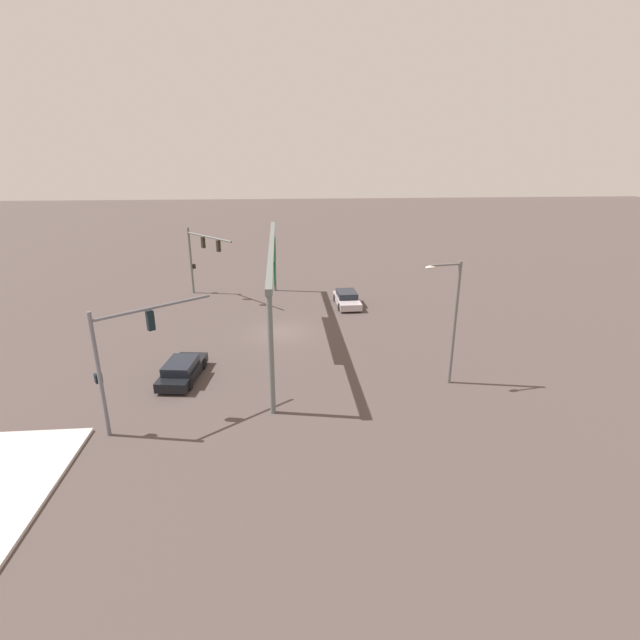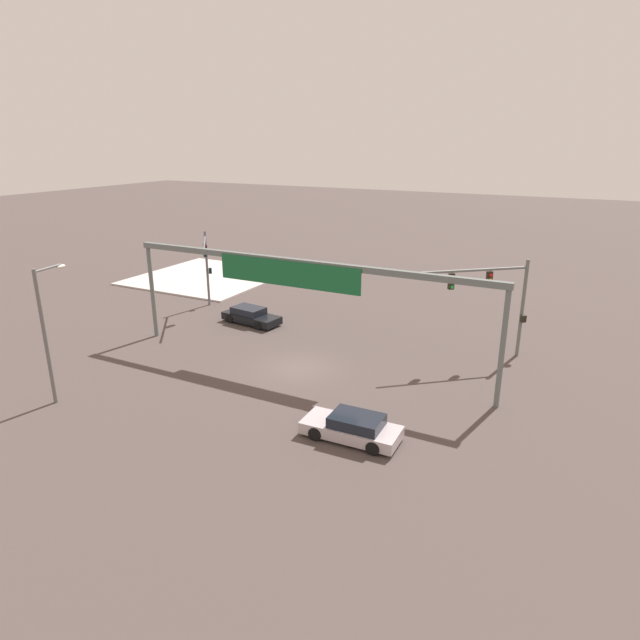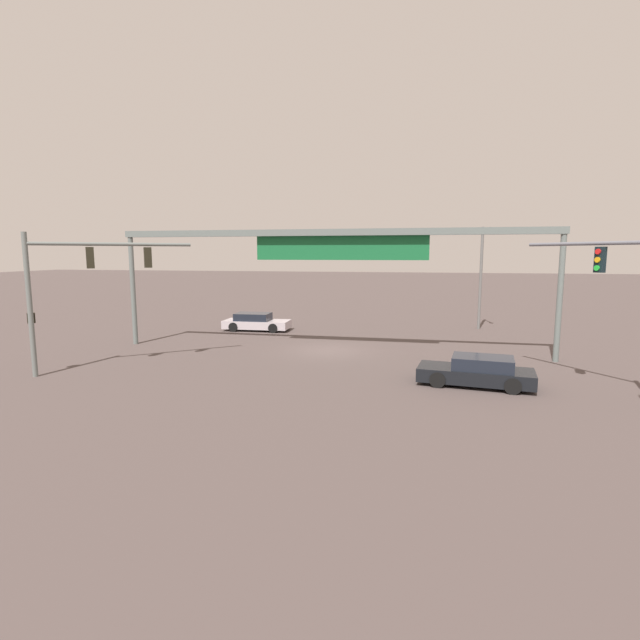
# 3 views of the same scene
# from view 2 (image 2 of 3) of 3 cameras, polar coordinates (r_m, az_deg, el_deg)

# --- Properties ---
(ground_plane) EXTENTS (227.79, 227.79, 0.00)m
(ground_plane) POSITION_cam_2_polar(r_m,az_deg,el_deg) (33.08, -2.37, -5.02)
(ground_plane) COLOR #4B3F3C
(sidewalk_corner) EXTENTS (12.80, 12.87, 0.15)m
(sidewalk_corner) POSITION_cam_2_polar(r_m,az_deg,el_deg) (55.41, -11.59, 4.41)
(sidewalk_corner) COLOR beige
(sidewalk_corner) RESTS_ON ground
(traffic_signal_near_corner) EXTENTS (5.71, 4.57, 6.23)m
(traffic_signal_near_corner) POSITION_cam_2_polar(r_m,az_deg,el_deg) (34.81, 17.97, 2.79)
(traffic_signal_near_corner) COLOR slate
(traffic_signal_near_corner) RESTS_ON ground
(traffic_signal_opposite_side) EXTENTS (3.70, 4.96, 6.12)m
(traffic_signal_opposite_side) POSITION_cam_2_polar(r_m,az_deg,el_deg) (44.11, -11.77, 6.22)
(traffic_signal_opposite_side) COLOR slate
(traffic_signal_opposite_side) RESTS_ON ground
(streetlamp_curved_arm) EXTENTS (0.59, 2.12, 7.16)m
(streetlamp_curved_arm) POSITION_cam_2_polar(r_m,az_deg,el_deg) (30.81, -26.59, -0.55)
(streetlamp_curved_arm) COLOR slate
(streetlamp_curved_arm) RESTS_ON ground
(overhead_sign_gantry) EXTENTS (23.54, 0.43, 6.60)m
(overhead_sign_gantry) POSITION_cam_2_polar(r_m,az_deg,el_deg) (31.63, -2.44, 4.63)
(overhead_sign_gantry) COLOR slate
(overhead_sign_gantry) RESTS_ON ground
(sedan_car_approaching) EXTENTS (4.59, 2.05, 1.21)m
(sedan_car_approaching) POSITION_cam_2_polar(r_m,az_deg,el_deg) (25.55, 3.41, -11.12)
(sedan_car_approaching) COLOR #B8ADB3
(sedan_car_approaching) RESTS_ON ground
(sedan_car_waiting_far) EXTENTS (4.71, 2.35, 1.21)m
(sedan_car_waiting_far) POSITION_cam_2_polar(r_m,az_deg,el_deg) (41.05, -7.24, 0.44)
(sedan_car_waiting_far) COLOR black
(sedan_car_waiting_far) RESTS_ON ground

